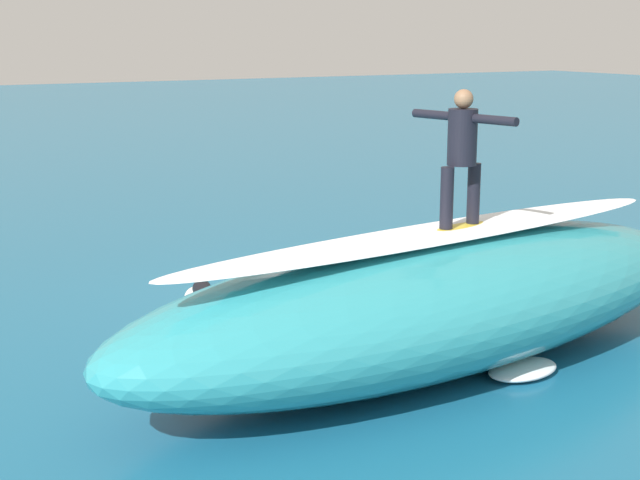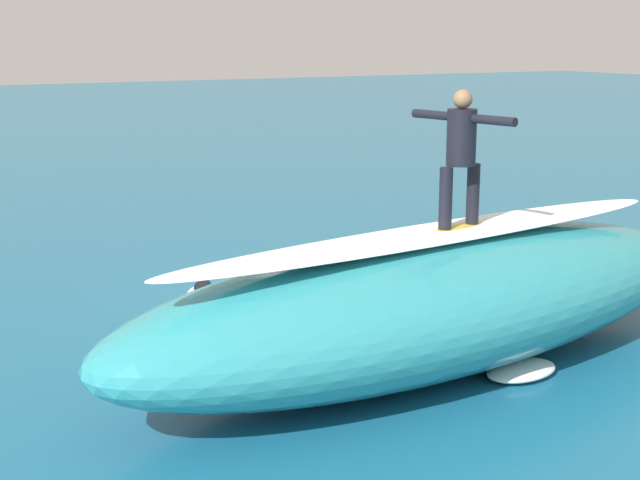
{
  "view_description": "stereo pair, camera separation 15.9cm",
  "coord_description": "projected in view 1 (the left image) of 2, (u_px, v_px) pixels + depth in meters",
  "views": [
    {
      "loc": [
        6.41,
        11.25,
        3.88
      ],
      "look_at": [
        0.78,
        1.08,
        1.24
      ],
      "focal_mm": 51.76,
      "sensor_mm": 36.0,
      "label": 1
    },
    {
      "loc": [
        6.27,
        11.32,
        3.88
      ],
      "look_at": [
        0.78,
        1.08,
        1.24
      ],
      "focal_mm": 51.76,
      "sensor_mm": 36.0,
      "label": 2
    }
  ],
  "objects": [
    {
      "name": "wave_crest",
      "position": [
        438.0,
        300.0,
        10.86
      ],
      "size": [
        9.02,
        3.87,
        1.55
      ],
      "primitive_type": "ellipsoid",
      "rotation": [
        0.0,
        0.0,
        0.13
      ],
      "color": "teal",
      "rests_on": "ground_plane"
    },
    {
      "name": "surfer_paddling",
      "position": [
        206.0,
        299.0,
        13.01
      ],
      "size": [
        0.64,
        1.57,
        0.29
      ],
      "rotation": [
        0.0,
        0.0,
        -1.84
      ],
      "color": "black",
      "rests_on": "surfboard_paddling"
    },
    {
      "name": "foam_patch_near",
      "position": [
        523.0,
        369.0,
        10.6
      ],
      "size": [
        1.04,
        0.73,
        0.15
      ],
      "primitive_type": "ellipsoid",
      "rotation": [
        0.0,
        0.0,
        0.15
      ],
      "color": "white",
      "rests_on": "ground_plane"
    },
    {
      "name": "foam_patch_mid",
      "position": [
        360.0,
        260.0,
        15.62
      ],
      "size": [
        0.67,
        0.68,
        0.17
      ],
      "primitive_type": "ellipsoid",
      "rotation": [
        0.0,
        0.0,
        2.34
      ],
      "color": "white",
      "rests_on": "ground_plane"
    },
    {
      "name": "surfer_riding",
      "position": [
        462.0,
        147.0,
        10.65
      ],
      "size": [
        0.62,
        1.5,
        1.59
      ],
      "rotation": [
        0.0,
        0.0,
        0.21
      ],
      "color": "black",
      "rests_on": "surfboard_riding"
    },
    {
      "name": "wave_foam_lip",
      "position": [
        440.0,
        233.0,
        10.68
      ],
      "size": [
        7.49,
        1.93,
        0.08
      ],
      "primitive_type": "ellipsoid",
      "rotation": [
        0.0,
        0.0,
        0.13
      ],
      "color": "white",
      "rests_on": "wave_crest"
    },
    {
      "name": "surfboard_paddling",
      "position": [
        205.0,
        307.0,
        13.16
      ],
      "size": [
        1.15,
        2.33,
        0.07
      ],
      "primitive_type": "ellipsoid",
      "rotation": [
        0.0,
        0.0,
        -1.84
      ],
      "color": "silver",
      "rests_on": "ground_plane"
    },
    {
      "name": "surfboard_riding",
      "position": [
        459.0,
        229.0,
        10.86
      ],
      "size": [
        2.01,
        0.91,
        0.08
      ],
      "primitive_type": "ellipsoid",
      "rotation": [
        0.0,
        0.0,
        0.21
      ],
      "color": "yellow",
      "rests_on": "wave_crest"
    },
    {
      "name": "ground_plane",
      "position": [
        331.0,
        302.0,
        13.48
      ],
      "size": [
        120.0,
        120.0,
        0.0
      ],
      "primitive_type": "plane",
      "color": "#196084"
    }
  ]
}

